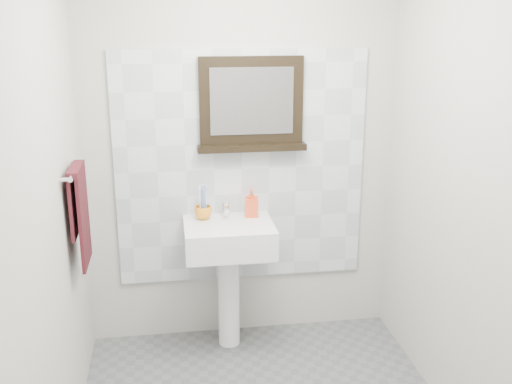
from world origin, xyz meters
TOP-DOWN VIEW (x-y plane):
  - back_wall at (0.00, 1.10)m, footprint 2.00×0.01m
  - front_wall at (0.00, -1.10)m, footprint 2.00×0.01m
  - left_wall at (-1.00, 0.00)m, footprint 0.01×2.20m
  - right_wall at (1.00, 0.00)m, footprint 0.01×2.20m
  - splashback at (0.00, 1.09)m, footprint 1.60×0.02m
  - pedestal_sink at (-0.11, 0.87)m, footprint 0.55×0.44m
  - toothbrush_cup at (-0.26, 0.97)m, footprint 0.13×0.13m
  - toothbrushes at (-0.26, 0.98)m, footprint 0.05×0.04m
  - soap_dispenser at (0.05, 0.99)m, footprint 0.09×0.09m
  - framed_mirror at (0.06, 1.06)m, footprint 0.69×0.11m
  - towel_bar at (-0.95, 0.53)m, footprint 0.07×0.40m
  - hand_towel at (-0.94, 0.53)m, footprint 0.06×0.30m

SIDE VIEW (x-z plane):
  - pedestal_sink at x=-0.11m, z-range 0.20..1.16m
  - toothbrush_cup at x=-0.26m, z-range 0.86..0.94m
  - soap_dispenser at x=0.05m, z-range 0.86..1.04m
  - toothbrushes at x=-0.26m, z-range 0.88..1.09m
  - hand_towel at x=-0.94m, z-range 0.83..1.38m
  - splashback at x=0.00m, z-range 0.40..1.90m
  - back_wall at x=0.00m, z-range 0.00..2.50m
  - front_wall at x=0.00m, z-range 0.00..2.50m
  - left_wall at x=-1.00m, z-range 0.00..2.50m
  - right_wall at x=1.00m, z-range 0.00..2.50m
  - towel_bar at x=-0.95m, z-range 1.30..1.33m
  - framed_mirror at x=0.06m, z-range 1.26..1.84m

